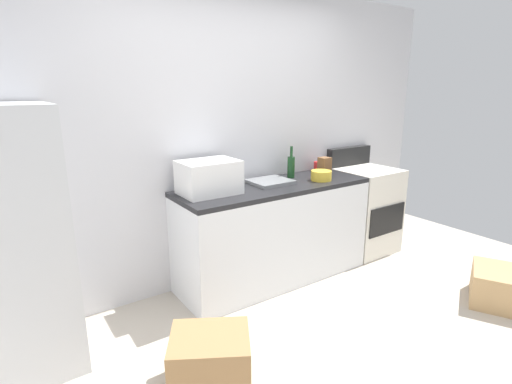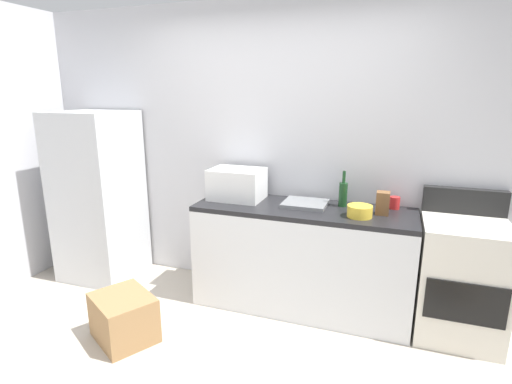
# 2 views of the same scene
# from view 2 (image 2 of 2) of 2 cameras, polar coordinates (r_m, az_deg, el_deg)

# --- Properties ---
(wall_back) EXTENTS (5.00, 0.10, 2.60)m
(wall_back) POSITION_cam_2_polar(r_m,az_deg,el_deg) (3.61, 3.59, 5.86)
(wall_back) COLOR silver
(wall_back) RESTS_ON ground_plane
(kitchen_counter) EXTENTS (1.80, 0.60, 0.90)m
(kitchen_counter) POSITION_cam_2_polar(r_m,az_deg,el_deg) (3.45, 6.60, -9.39)
(kitchen_counter) COLOR silver
(kitchen_counter) RESTS_ON ground_plane
(refrigerator) EXTENTS (0.68, 0.66, 1.65)m
(refrigerator) POSITION_cam_2_polar(r_m,az_deg,el_deg) (4.20, -21.78, -0.56)
(refrigerator) COLOR silver
(refrigerator) RESTS_ON ground_plane
(stove_oven) EXTENTS (0.60, 0.61, 1.10)m
(stove_oven) POSITION_cam_2_polar(r_m,az_deg,el_deg) (3.42, 27.34, -10.92)
(stove_oven) COLOR silver
(stove_oven) RESTS_ON ground_plane
(microwave) EXTENTS (0.46, 0.34, 0.27)m
(microwave) POSITION_cam_2_polar(r_m,az_deg,el_deg) (3.49, -2.75, 1.16)
(microwave) COLOR white
(microwave) RESTS_ON kitchen_counter
(sink_basin) EXTENTS (0.36, 0.32, 0.03)m
(sink_basin) POSITION_cam_2_polar(r_m,az_deg,el_deg) (3.35, 7.11, -1.65)
(sink_basin) COLOR slate
(sink_basin) RESTS_ON kitchen_counter
(wine_bottle) EXTENTS (0.07, 0.07, 0.30)m
(wine_bottle) POSITION_cam_2_polar(r_m,az_deg,el_deg) (3.35, 12.45, -0.21)
(wine_bottle) COLOR #193F1E
(wine_bottle) RESTS_ON kitchen_counter
(coffee_mug) EXTENTS (0.08, 0.08, 0.10)m
(coffee_mug) POSITION_cam_2_polar(r_m,az_deg,el_deg) (3.41, 19.38, -1.48)
(coffee_mug) COLOR red
(coffee_mug) RESTS_ON kitchen_counter
(knife_block) EXTENTS (0.10, 0.10, 0.18)m
(knife_block) POSITION_cam_2_polar(r_m,az_deg,el_deg) (3.22, 17.81, -1.54)
(knife_block) COLOR brown
(knife_block) RESTS_ON kitchen_counter
(mixing_bowl) EXTENTS (0.19, 0.19, 0.09)m
(mixing_bowl) POSITION_cam_2_polar(r_m,az_deg,el_deg) (3.12, 14.73, -2.69)
(mixing_bowl) COLOR gold
(mixing_bowl) RESTS_ON kitchen_counter
(cardboard_box_large) EXTENTS (0.59, 0.56, 0.35)m
(cardboard_box_large) POSITION_cam_2_polar(r_m,az_deg,el_deg) (3.29, -18.53, -16.78)
(cardboard_box_large) COLOR olive
(cardboard_box_large) RESTS_ON ground_plane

